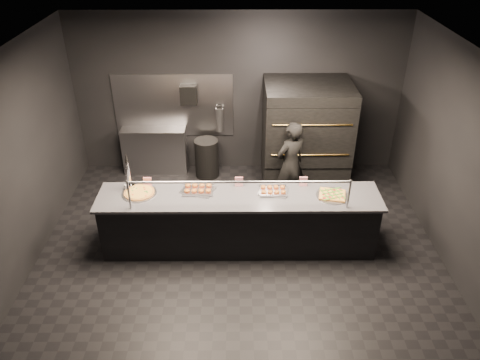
{
  "coord_description": "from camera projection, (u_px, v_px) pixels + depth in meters",
  "views": [
    {
      "loc": [
        -0.02,
        -5.64,
        4.62
      ],
      "look_at": [
        0.02,
        0.2,
        1.07
      ],
      "focal_mm": 35.0,
      "sensor_mm": 36.0,
      "label": 1
    }
  ],
  "objects": [
    {
      "name": "round_pizza",
      "position": [
        139.0,
        193.0,
        6.78
      ],
      "size": [
        0.51,
        0.51,
        0.03
      ],
      "color": "silver",
      "rests_on": "service_counter"
    },
    {
      "name": "service_counter",
      "position": [
        239.0,
        222.0,
        6.97
      ],
      "size": [
        4.1,
        0.78,
        1.37
      ],
      "color": "black",
      "rests_on": "ground"
    },
    {
      "name": "room",
      "position": [
        237.0,
        159.0,
        6.48
      ],
      "size": [
        6.04,
        6.0,
        3.0
      ],
      "color": "black",
      "rests_on": "ground"
    },
    {
      "name": "beer_tap",
      "position": [
        129.0,
        179.0,
        6.81
      ],
      "size": [
        0.16,
        0.22,
        0.6
      ],
      "color": "silver",
      "rests_on": "service_counter"
    },
    {
      "name": "prep_shelf",
      "position": [
        155.0,
        150.0,
        8.95
      ],
      "size": [
        1.2,
        0.35,
        0.9
      ],
      "primitive_type": "cube",
      "color": "#99999E",
      "rests_on": "ground"
    },
    {
      "name": "slider_tray_b",
      "position": [
        273.0,
        190.0,
        6.82
      ],
      "size": [
        0.47,
        0.39,
        0.07
      ],
      "color": "silver",
      "rests_on": "service_counter"
    },
    {
      "name": "towel_dispenser",
      "position": [
        189.0,
        95.0,
        8.45
      ],
      "size": [
        0.3,
        0.2,
        0.35
      ],
      "primitive_type": "cube",
      "color": "black",
      "rests_on": "room"
    },
    {
      "name": "tent_cards",
      "position": [
        230.0,
        181.0,
        6.94
      ],
      "size": [
        2.44,
        0.04,
        0.15
      ],
      "color": "white",
      "rests_on": "service_counter"
    },
    {
      "name": "trash_bin",
      "position": [
        207.0,
        158.0,
        8.85
      ],
      "size": [
        0.45,
        0.45,
        0.74
      ],
      "primitive_type": "cylinder",
      "color": "black",
      "rests_on": "ground"
    },
    {
      "name": "slider_tray_a",
      "position": [
        198.0,
        189.0,
        6.85
      ],
      "size": [
        0.54,
        0.47,
        0.07
      ],
      "color": "silver",
      "rests_on": "service_counter"
    },
    {
      "name": "worker",
      "position": [
        290.0,
        164.0,
        7.83
      ],
      "size": [
        0.67,
        0.6,
        1.54
      ],
      "primitive_type": "imported",
      "rotation": [
        0.0,
        0.0,
        3.67
      ],
      "color": "black",
      "rests_on": "ground"
    },
    {
      "name": "fire_extinguisher",
      "position": [
        220.0,
        119.0,
        8.71
      ],
      "size": [
        0.14,
        0.14,
        0.51
      ],
      "color": "#B2B2B7",
      "rests_on": "room"
    },
    {
      "name": "square_pizza",
      "position": [
        332.0,
        195.0,
        6.72
      ],
      "size": [
        0.47,
        0.47,
        0.05
      ],
      "color": "silver",
      "rests_on": "service_counter"
    },
    {
      "name": "pizza_oven",
      "position": [
        306.0,
        135.0,
        8.34
      ],
      "size": [
        1.5,
        1.23,
        1.91
      ],
      "color": "black",
      "rests_on": "ground"
    },
    {
      "name": "condiment_jar",
      "position": [
        128.0,
        187.0,
        6.85
      ],
      "size": [
        0.14,
        0.06,
        0.09
      ],
      "color": "silver",
      "rests_on": "service_counter"
    }
  ]
}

